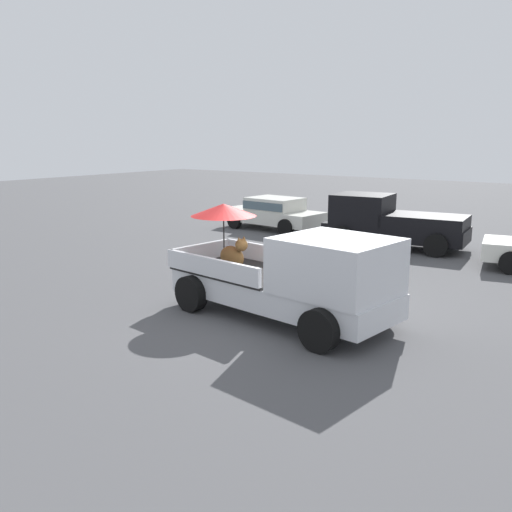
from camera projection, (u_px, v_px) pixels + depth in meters
name	position (u px, v px, depth m)	size (l,w,h in m)	color
ground_plane	(280.00, 318.00, 11.89)	(80.00, 80.00, 0.00)	#4C4C4F
pickup_truck_main	(294.00, 276.00, 11.42)	(5.25, 2.78, 2.32)	black
pickup_truck_red	(389.00, 222.00, 19.35)	(4.96, 2.57, 1.80)	black
parked_sedan_far	(274.00, 212.00, 23.01)	(4.44, 2.27, 1.33)	black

